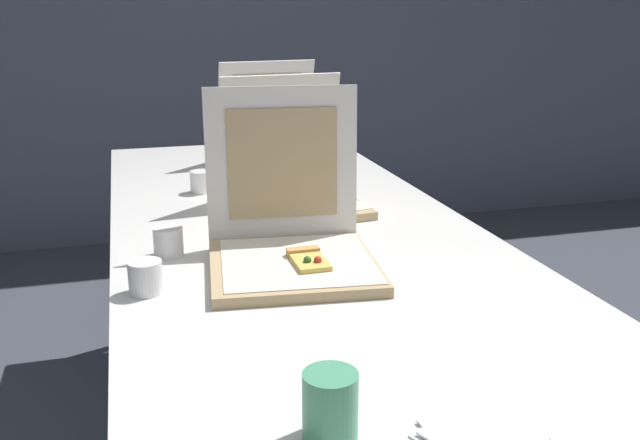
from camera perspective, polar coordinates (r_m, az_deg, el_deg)
The scene contains 10 objects.
wall_back at distance 3.96m, azimuth -10.67°, elevation 17.11°, with size 10.00×0.10×2.60m, color slate.
table at distance 1.75m, azimuth -2.11°, elevation -1.93°, with size 0.87×2.21×0.76m.
pizza_box_front at distance 1.45m, azimuth -2.36°, elevation -1.77°, with size 0.37×0.39×0.36m.
pizza_box_middle at distance 1.87m, azimuth -2.42°, elevation 2.55°, with size 0.36×0.37×0.35m.
pizza_box_back at distance 2.39m, azimuth -3.78°, elevation 5.72°, with size 0.36×0.37×0.34m.
cup_white_far at distance 2.05m, azimuth -9.64°, elevation 3.09°, with size 0.06×0.06×0.06m, color white.
cup_white_near_left at distance 1.36m, azimuth -14.02°, elevation -4.54°, with size 0.06×0.06×0.06m, color white.
cup_white_near_center at distance 1.54m, azimuth -12.24°, elevation -1.73°, with size 0.06×0.06×0.06m, color white.
cup_printed_front at distance 0.90m, azimuth 0.84°, elevation -14.88°, with size 0.07×0.07×0.09m, color #4C9E75.
napkin_pile at distance 0.94m, azimuth 12.78°, elevation -16.79°, with size 0.17×0.17×0.01m.
Camera 1 is at (-0.39, -1.00, 1.28)m, focal length 39.32 mm.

